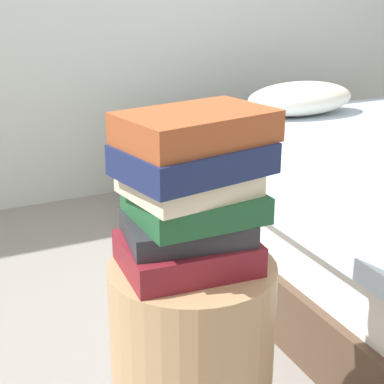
% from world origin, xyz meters
% --- Properties ---
extents(side_table, '(0.35, 0.35, 0.55)m').
position_xyz_m(side_table, '(0.00, 0.00, 0.28)').
color(side_table, tan).
rests_on(side_table, ground_plane).
extents(book_maroon, '(0.27, 0.22, 0.06)m').
position_xyz_m(book_maroon, '(-0.01, 0.00, 0.58)').
color(book_maroon, maroon).
rests_on(book_maroon, side_table).
extents(book_charcoal, '(0.27, 0.22, 0.04)m').
position_xyz_m(book_charcoal, '(-0.01, 0.01, 0.63)').
color(book_charcoal, '#28282D').
rests_on(book_charcoal, book_maroon).
extents(book_forest, '(0.24, 0.21, 0.05)m').
position_xyz_m(book_forest, '(0.01, 0.01, 0.68)').
color(book_forest, '#1E512D').
rests_on(book_forest, book_charcoal).
extents(book_cream, '(0.25, 0.21, 0.04)m').
position_xyz_m(book_cream, '(-0.01, -0.00, 0.73)').
color(book_cream, beige).
rests_on(book_cream, book_forest).
extents(book_navy, '(0.30, 0.23, 0.06)m').
position_xyz_m(book_navy, '(-0.00, -0.01, 0.78)').
color(book_navy, '#19234C').
rests_on(book_navy, book_cream).
extents(book_rust, '(0.31, 0.23, 0.06)m').
position_xyz_m(book_rust, '(0.01, 0.00, 0.84)').
color(book_rust, '#994723').
rests_on(book_rust, book_navy).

